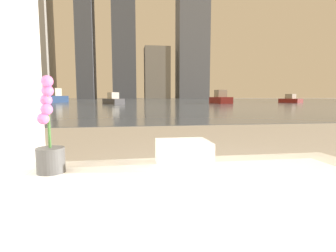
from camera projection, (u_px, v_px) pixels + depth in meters
potted_orchid at (49, 143)px, 1.12m from camera, size 0.12×0.12×0.42m
towel_stack at (183, 153)px, 1.24m from camera, size 0.24×0.21×0.12m
harbor_water at (129, 100)px, 61.30m from camera, size 180.00×110.00×0.01m
harbor_boat_0 at (113, 100)px, 28.97m from camera, size 2.59×3.61×1.29m
harbor_boat_1 at (220, 99)px, 32.23m from camera, size 1.52×4.40×1.65m
harbor_boat_2 at (221, 97)px, 87.74m from camera, size 3.62×5.81×2.06m
harbor_boat_3 at (21, 99)px, 41.17m from camera, size 2.17×4.02×1.43m
harbor_boat_4 at (54, 97)px, 37.43m from camera, size 2.90×5.66×2.02m
harbor_boat_5 at (290, 100)px, 35.77m from camera, size 1.91×3.34×1.19m
skyline_tower_0 at (0, 65)px, 107.01m from camera, size 6.54×13.19×27.71m
skyline_tower_1 at (34, 27)px, 107.36m from camera, size 12.47×13.19×58.31m
skyline_tower_2 at (85, 17)px, 109.86m from camera, size 6.94×10.91×68.32m
skyline_tower_3 at (123, 4)px, 111.63m from camera, size 9.90×10.83×80.00m
skyline_tower_4 at (157, 73)px, 116.98m from camera, size 11.06×8.86×22.52m
skyline_tower_5 at (193, 8)px, 116.18m from camera, size 13.63×10.66×80.29m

